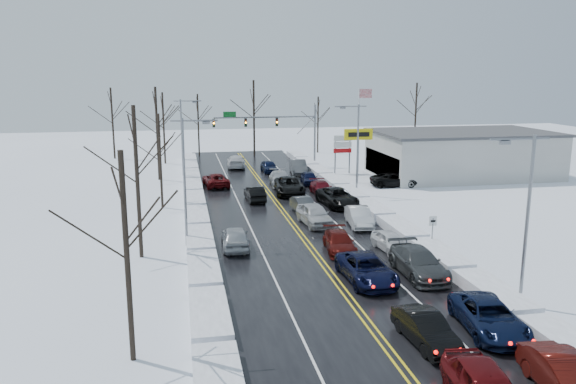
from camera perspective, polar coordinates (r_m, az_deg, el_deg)
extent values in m
plane|color=white|center=(45.25, 0.53, -3.35)|extent=(160.00, 160.00, 0.00)
cube|color=black|center=(47.14, 0.05, -2.71)|extent=(14.00, 84.00, 0.01)
cube|color=white|center=(46.35, -9.22, -3.13)|extent=(1.89, 72.00, 0.73)
cube|color=white|center=(49.11, 8.80, -2.26)|extent=(1.89, 72.00, 0.73)
cylinder|color=slate|center=(73.25, 2.74, 5.73)|extent=(0.24, 0.24, 8.00)
cylinder|color=slate|center=(71.77, -2.34, 7.61)|extent=(13.00, 0.18, 0.18)
cylinder|color=slate|center=(72.84, 1.83, 6.81)|extent=(2.33, 0.10, 2.33)
cube|color=#0C591E|center=(71.22, -5.95, 7.85)|extent=(1.60, 0.08, 0.70)
cube|color=black|center=(72.06, -1.14, 7.12)|extent=(0.32, 0.25, 1.05)
sphere|color=#3F0705|center=(71.88, -1.12, 7.35)|extent=(0.20, 0.20, 0.20)
sphere|color=orange|center=(71.91, -1.12, 7.11)|extent=(0.22, 0.22, 0.22)
sphere|color=black|center=(71.93, -1.12, 6.87)|extent=(0.20, 0.20, 0.20)
cube|color=black|center=(71.50, -4.33, 7.05)|extent=(0.32, 0.25, 1.05)
sphere|color=#3F0705|center=(71.32, -4.32, 7.28)|extent=(0.20, 0.20, 0.20)
sphere|color=orange|center=(71.34, -4.31, 7.04)|extent=(0.22, 0.22, 0.22)
sphere|color=black|center=(71.37, -4.31, 6.80)|extent=(0.20, 0.20, 0.20)
cube|color=black|center=(71.15, -7.55, 6.95)|extent=(0.32, 0.25, 1.05)
sphere|color=#3F0705|center=(70.97, -7.55, 7.19)|extent=(0.20, 0.20, 0.20)
sphere|color=orange|center=(70.99, -7.54, 6.94)|extent=(0.22, 0.22, 0.22)
sphere|color=black|center=(71.02, -7.54, 6.70)|extent=(0.20, 0.20, 0.20)
cylinder|color=slate|center=(62.49, 7.10, 3.46)|extent=(0.20, 0.20, 5.60)
cube|color=yellow|center=(62.16, 7.17, 5.83)|extent=(3.20, 0.30, 1.20)
cube|color=black|center=(62.00, 7.21, 5.81)|extent=(2.40, 0.04, 0.50)
cylinder|color=slate|center=(68.02, 4.81, 3.52)|extent=(0.16, 0.16, 4.00)
cylinder|color=slate|center=(68.53, 6.27, 3.56)|extent=(0.16, 0.16, 4.00)
cube|color=white|center=(67.97, 5.58, 5.46)|extent=(2.20, 0.22, 0.70)
cube|color=white|center=(68.07, 5.57, 4.79)|extent=(2.20, 0.22, 0.70)
cube|color=#AB0D10|center=(68.16, 5.56, 4.20)|extent=(2.20, 0.22, 0.50)
cylinder|color=slate|center=(40.14, 14.44, -4.11)|extent=(0.08, 0.08, 2.20)
cube|color=white|center=(39.90, 14.51, -2.87)|extent=(0.55, 0.05, 0.70)
cube|color=black|center=(39.87, 14.53, -2.88)|extent=(0.35, 0.02, 0.15)
cylinder|color=silver|center=(76.83, 7.14, 6.69)|extent=(0.14, 0.14, 10.00)
cube|color=beige|center=(69.63, 17.24, 3.64)|extent=(20.00, 12.00, 5.00)
cube|color=#262628|center=(65.69, 9.49, 2.74)|extent=(0.10, 11.00, 2.80)
cube|color=#3F3F42|center=(69.32, 17.37, 5.80)|extent=(20.40, 12.40, 0.30)
cylinder|color=slate|center=(31.04, 23.11, -2.92)|extent=(0.18, 0.18, 9.00)
cylinder|color=slate|center=(29.85, 22.50, 4.99)|extent=(3.20, 0.12, 0.12)
cube|color=slate|center=(29.43, 21.17, 4.71)|extent=(0.50, 0.25, 0.18)
cylinder|color=slate|center=(55.99, 7.08, 4.23)|extent=(0.18, 0.18, 9.00)
cylinder|color=slate|center=(55.33, 6.40, 8.64)|extent=(3.20, 0.12, 0.12)
cube|color=slate|center=(55.11, 5.59, 8.48)|extent=(0.50, 0.25, 0.18)
cylinder|color=slate|center=(39.48, -10.47, 0.89)|extent=(0.18, 0.18, 9.00)
cylinder|color=slate|center=(38.91, -9.52, 7.16)|extent=(3.20, 0.12, 0.12)
cube|color=slate|center=(38.95, -8.33, 6.98)|extent=(0.50, 0.25, 0.18)
cylinder|color=slate|center=(67.19, -10.73, 5.40)|extent=(0.18, 0.18, 9.00)
cylinder|color=slate|center=(66.85, -10.18, 9.09)|extent=(3.20, 0.12, 0.12)
cube|color=slate|center=(66.87, -9.48, 8.99)|extent=(0.50, 0.25, 0.18)
cylinder|color=#2D231C|center=(24.08, -16.03, -6.56)|extent=(0.24, 0.24, 9.00)
cylinder|color=#2D231C|center=(37.53, -15.04, 0.88)|extent=(0.27, 0.27, 10.00)
cylinder|color=#2D231C|center=(51.39, -12.84, 3.05)|extent=(0.23, 0.23, 8.50)
cylinder|color=#2D231C|center=(65.17, -13.13, 5.76)|extent=(0.28, 0.28, 10.50)
cylinder|color=#2D231C|center=(77.14, -12.51, 6.34)|extent=(0.25, 0.25, 9.50)
cylinder|color=#2D231C|center=(83.59, -17.38, 6.67)|extent=(0.27, 0.27, 10.00)
cylinder|color=#2D231C|center=(84.14, -9.10, 6.75)|extent=(0.24, 0.24, 9.00)
cylinder|color=#2D231C|center=(82.71, -3.48, 7.48)|extent=(0.29, 0.29, 11.00)
cylinder|color=#2D231C|center=(86.14, 3.06, 6.83)|extent=(0.23, 0.23, 8.50)
cylinder|color=#2D231C|center=(91.68, 12.83, 7.49)|extent=(0.28, 0.28, 10.50)
imported|color=black|center=(26.98, 13.74, -14.71)|extent=(1.78, 4.38, 1.41)
imported|color=black|center=(33.65, 7.96, -8.96)|extent=(2.65, 5.51, 1.52)
imported|color=#480D09|center=(38.78, 5.22, -6.04)|extent=(2.38, 4.81, 1.34)
imported|color=#B8B8BB|center=(45.33, 2.71, -3.33)|extent=(2.46, 5.11, 1.68)
imported|color=#393C3E|center=(48.94, 1.61, -2.17)|extent=(1.81, 4.30, 1.38)
imported|color=black|center=(56.75, 0.13, -0.18)|extent=(3.40, 6.31, 1.68)
imported|color=#A7AAAF|center=(60.94, -0.80, 0.66)|extent=(2.49, 5.41, 1.53)
imported|color=black|center=(69.18, -1.93, 2.02)|extent=(1.87, 4.30, 1.44)
imported|color=black|center=(28.95, 19.65, -13.17)|extent=(3.08, 5.56, 1.47)
imported|color=#383B3D|center=(35.13, 13.05, -8.25)|extent=(2.29, 5.60, 1.62)
imported|color=silver|center=(39.43, 10.35, -5.88)|extent=(1.91, 4.03, 1.33)
imported|color=silver|center=(45.25, 7.21, -3.44)|extent=(2.12, 4.77, 1.52)
imported|color=black|center=(51.87, 5.04, -1.40)|extent=(3.12, 6.00, 1.61)
imported|color=#520B12|center=(56.45, 3.44, -0.27)|extent=(1.93, 4.61, 1.33)
imported|color=black|center=(61.75, 2.16, 0.81)|extent=(1.99, 4.16, 1.37)
imported|color=#444649|center=(67.97, 1.05, 1.85)|extent=(2.26, 5.27, 1.69)
imported|color=black|center=(53.68, -3.38, -0.91)|extent=(1.70, 4.43, 1.44)
imported|color=#520B0D|center=(60.92, -7.33, 0.56)|extent=(2.89, 5.41, 1.45)
imported|color=silver|center=(72.85, -5.28, 2.48)|extent=(2.76, 5.80, 1.63)
imported|color=#A8ACB1|center=(39.46, -5.36, -5.72)|extent=(2.03, 4.68, 1.57)
imported|color=black|center=(61.59, 10.75, 0.57)|extent=(5.43, 2.92, 1.45)
imported|color=#434548|center=(64.61, 12.67, 1.02)|extent=(2.66, 5.71, 1.61)
imported|color=#510A0C|center=(69.04, 9.40, 1.85)|extent=(1.74, 4.04, 1.36)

